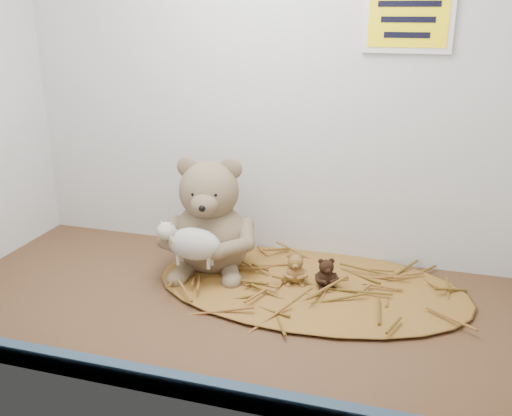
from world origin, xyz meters
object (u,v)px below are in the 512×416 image
(toy_lamb, at_px, (194,244))
(mini_teddy_brown, at_px, (326,271))
(mini_teddy_tan, at_px, (295,267))
(main_teddy, at_px, (210,215))

(toy_lamb, distance_m, mini_teddy_brown, 0.29)
(mini_teddy_tan, xyz_separation_m, mini_teddy_brown, (0.07, 0.00, -0.00))
(toy_lamb, relative_size, mini_teddy_tan, 2.21)
(main_teddy, distance_m, mini_teddy_tan, 0.22)
(toy_lamb, height_order, mini_teddy_tan, toy_lamb)
(toy_lamb, distance_m, mini_teddy_tan, 0.22)
(main_teddy, xyz_separation_m, mini_teddy_tan, (0.20, -0.03, -0.09))
(toy_lamb, xyz_separation_m, mini_teddy_tan, (0.20, 0.07, -0.06))
(main_teddy, distance_m, toy_lamb, 0.10)
(main_teddy, relative_size, mini_teddy_brown, 4.16)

